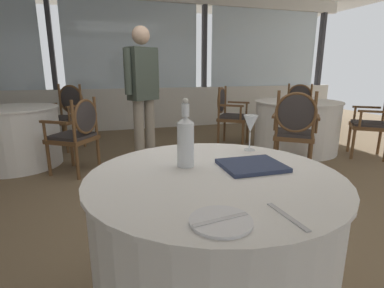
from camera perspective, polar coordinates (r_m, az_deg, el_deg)
name	(u,v)px	position (r m, az deg, el deg)	size (l,w,h in m)	color
ground_plane	(188,205)	(2.79, -0.78, -11.76)	(13.34, 13.34, 0.00)	#756047
window_wall_far	(135,75)	(6.30, -11.08, 12.98)	(9.66, 0.14, 2.78)	silver
foreground_table	(213,248)	(1.51, 4.09, -19.54)	(1.15, 1.15, 0.76)	white
side_plate	(221,221)	(0.94, 5.60, -14.67)	(0.20, 0.20, 0.01)	white
butter_knife	(221,220)	(0.94, 5.61, -14.39)	(0.19, 0.02, 0.00)	silver
dinner_fork	(287,216)	(1.02, 18.01, -13.21)	(0.20, 0.02, 0.00)	silver
water_bottle	(186,140)	(1.41, -1.26, 0.82)	(0.08, 0.08, 0.33)	white
wine_glass	(250,125)	(1.73, 11.28, 3.72)	(0.08, 0.08, 0.21)	white
menu_book	(252,165)	(1.45, 11.54, -4.09)	(0.29, 0.24, 0.02)	#2D3856
background_table_0	(16,137)	(4.41, -31.04, 1.19)	(1.09, 1.09, 0.76)	white
dining_chair_0_2	(78,130)	(3.72, -21.31, 2.49)	(0.64, 0.66, 0.91)	brown
dining_chair_0_3	(67,111)	(5.06, -23.14, 5.83)	(0.66, 0.64, 1.00)	brown
background_table_1	(296,126)	(4.79, 19.53, 3.30)	(1.27, 1.27, 0.76)	white
dining_chair_1_0	(377,118)	(4.86, 32.33, 4.24)	(0.65, 0.66, 0.96)	brown
dining_chair_1_1	(298,106)	(5.82, 19.97, 6.87)	(0.66, 0.65, 0.97)	brown
dining_chair_1_2	(229,111)	(4.89, 7.13, 6.33)	(0.65, 0.66, 0.96)	brown
dining_chair_1_3	(295,126)	(3.70, 19.32, 3.28)	(0.66, 0.65, 0.99)	brown
diner_person_0	(143,88)	(3.82, -9.51, 10.65)	(0.47, 0.36, 1.74)	gray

